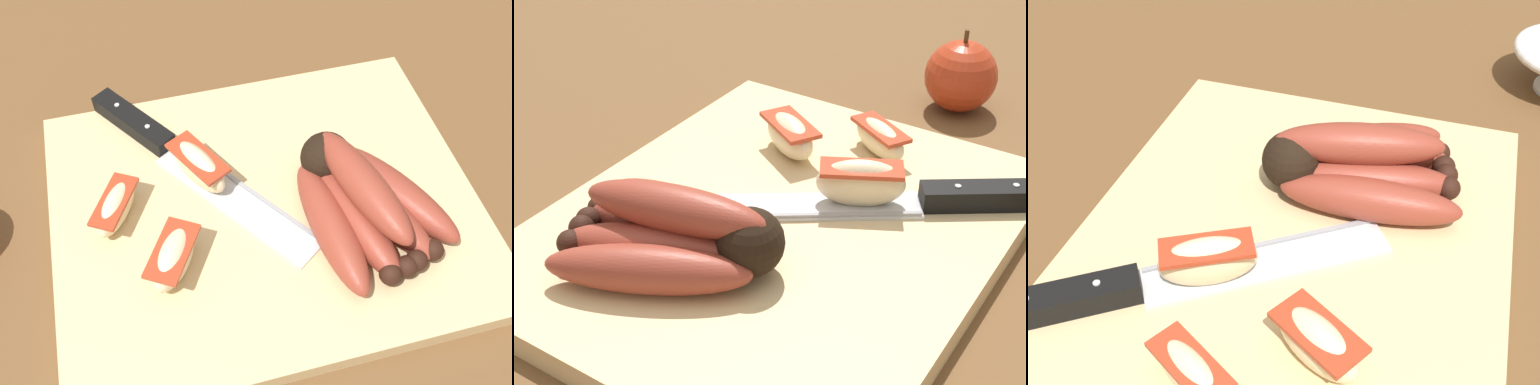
{
  "view_description": "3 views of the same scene",
  "coord_description": "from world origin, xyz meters",
  "views": [
    {
      "loc": [
        -0.09,
        -0.3,
        0.46
      ],
      "look_at": [
        -0.01,
        -0.0,
        0.04
      ],
      "focal_mm": 40.76,
      "sensor_mm": 36.0,
      "label": 1
    },
    {
      "loc": [
        0.41,
        0.26,
        0.36
      ],
      "look_at": [
        -0.0,
        -0.01,
        0.04
      ],
      "focal_mm": 55.35,
      "sensor_mm": 36.0,
      "label": 2
    },
    {
      "loc": [
        -0.31,
        -0.09,
        0.35
      ],
      "look_at": [
        0.02,
        0.01,
        0.05
      ],
      "focal_mm": 43.09,
      "sensor_mm": 36.0,
      "label": 3
    }
  ],
  "objects": [
    {
      "name": "cutting_board",
      "position": [
        0.0,
        0.0,
        0.01
      ],
      "size": [
        0.39,
        0.32,
        0.02
      ],
      "primitive_type": "cube",
      "color": "#DBBC84",
      "rests_on": "ground_plane"
    },
    {
      "name": "apple_wedge_middle",
      "position": [
        -0.05,
        0.04,
        0.04
      ],
      "size": [
        0.06,
        0.07,
        0.04
      ],
      "color": "beige",
      "rests_on": "cutting_board"
    },
    {
      "name": "banana_bunch",
      "position": [
        0.08,
        -0.03,
        0.04
      ],
      "size": [
        0.14,
        0.16,
        0.06
      ],
      "color": "black",
      "rests_on": "cutting_board"
    },
    {
      "name": "apple_wedge_far",
      "position": [
        -0.13,
        0.02,
        0.04
      ],
      "size": [
        0.05,
        0.07,
        0.03
      ],
      "color": "beige",
      "rests_on": "cutting_board"
    },
    {
      "name": "apple_wedge_near",
      "position": [
        -0.09,
        -0.05,
        0.04
      ],
      "size": [
        0.06,
        0.07,
        0.03
      ],
      "color": "beige",
      "rests_on": "cutting_board"
    },
    {
      "name": "ground_plane",
      "position": [
        0.0,
        0.0,
        0.0
      ],
      "size": [
        6.0,
        6.0,
        0.0
      ],
      "primitive_type": "plane",
      "color": "brown"
    },
    {
      "name": "chefs_knife",
      "position": [
        -0.08,
        0.08,
        0.03
      ],
      "size": [
        0.18,
        0.25,
        0.02
      ],
      "color": "silver",
      "rests_on": "cutting_board"
    }
  ]
}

